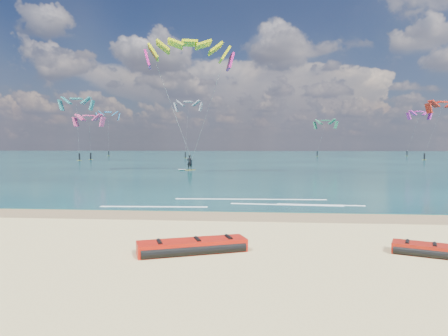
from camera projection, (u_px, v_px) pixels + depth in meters
The scene contains 8 objects.
ground at pixel (243, 168), 53.79m from camera, with size 320.00×320.00×0.00m, color tan.
wet_sand_strip at pixel (209, 216), 16.99m from camera, with size 320.00×2.40×0.01m, color olive.
sea at pixel (252, 156), 117.45m from camera, with size 320.00×200.00×0.04m, color #092931.
packed_kite_left at pixel (192, 252), 11.18m from camera, with size 3.25×1.13×0.41m, color red, non-canonical shape.
packed_kite_mid at pixel (430, 255), 10.87m from camera, with size 2.12×0.97×0.35m, color #A4180B, non-canonical shape.
kitesurfer_main at pixel (190, 99), 44.43m from camera, with size 9.23×8.48×15.59m.
shoreline_foam at pixel (251, 203), 20.45m from camera, with size 12.86×3.63×0.01m.
distant_kites at pixel (242, 134), 92.97m from camera, with size 90.82×41.83×12.93m.
Camera 1 is at (2.10, -13.73, 2.99)m, focal length 32.00 mm.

